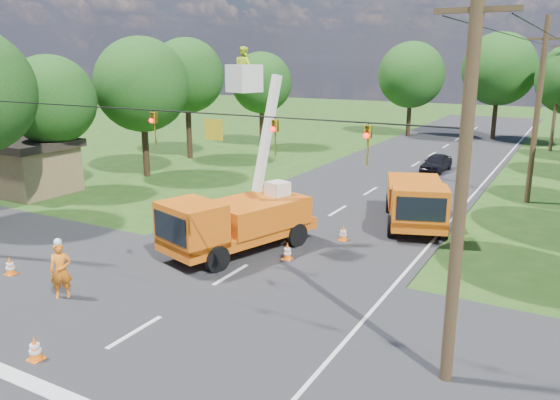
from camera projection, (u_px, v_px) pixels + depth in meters
The scene contains 25 objects.
ground at pixel (370, 192), 32.90m from camera, with size 140.00×140.00×0.00m, color #204314.
road_main at pixel (370, 192), 32.90m from camera, with size 12.00×100.00×0.06m, color black.
road_cross at pixel (179, 307), 17.67m from camera, with size 56.00×10.00×0.07m, color black.
stop_bar at pixel (42, 389), 13.27m from camera, with size 9.00×0.45×0.02m, color silver.
edge_line at pixel (466, 203), 30.27m from camera, with size 0.12×90.00×0.02m, color silver.
bucket_truck at pixel (237, 212), 22.27m from camera, with size 4.37×7.09×8.26m.
second_truck at pixel (416, 201), 25.82m from camera, with size 4.38×6.90×2.43m.
ground_worker at pixel (61, 271), 18.10m from camera, with size 0.71×0.47×1.96m, color orange.
distant_car at pixel (436, 163), 38.70m from camera, with size 1.49×3.69×1.26m, color black.
traffic_cone_0 at pixel (35, 349), 14.44m from camera, with size 0.38×0.38×0.71m.
traffic_cone_2 at pixel (287, 251), 21.72m from camera, with size 0.38×0.38×0.71m.
traffic_cone_3 at pixel (343, 233), 23.98m from camera, with size 0.38×0.38×0.71m.
traffic_cone_4 at pixel (10, 266), 20.17m from camera, with size 0.38×0.38×0.71m.
traffic_cone_6 at pixel (442, 208), 28.09m from camera, with size 0.38×0.38×0.71m.
pole_right_near at pixel (462, 181), 12.39m from camera, with size 1.80×0.30×10.00m.
pole_right_mid at pixel (537, 110), 29.31m from camera, with size 1.80×0.30×10.00m.
pole_right_far at pixel (558, 91), 46.23m from camera, with size 1.80×0.30×10.00m.
signal_span at pixel (232, 130), 15.14m from camera, with size 18.00×0.29×1.07m.
shed at pixel (26, 166), 32.49m from camera, with size 5.50×4.50×3.15m.
tree_left_c at pixel (51, 100), 31.67m from camera, with size 5.20×5.20×8.06m.
tree_left_d at pixel (142, 85), 35.87m from camera, with size 6.20×6.20×9.24m.
tree_left_e at pixel (187, 76), 42.54m from camera, with size 5.80×5.80×9.41m.
tree_left_f at pixel (261, 83), 48.57m from camera, with size 5.40×5.40×8.40m.
tree_far_a at pixel (411, 75), 54.84m from camera, with size 6.60×6.60×9.50m.
tree_far_b at pixel (499, 69), 52.62m from camera, with size 7.00×7.00×10.32m.
Camera 1 is at (10.75, -10.59, 7.81)m, focal length 35.00 mm.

